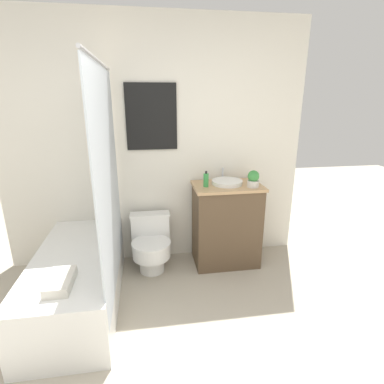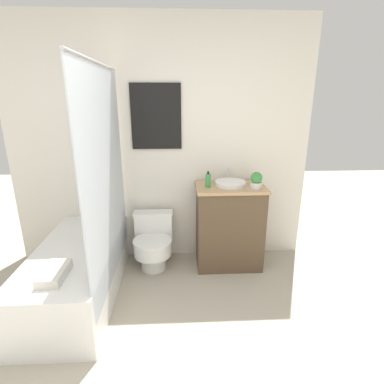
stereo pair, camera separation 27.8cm
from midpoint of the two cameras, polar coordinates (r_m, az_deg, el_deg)
wall_back at (r=3.15m, az=-9.53°, el=8.74°), size 3.12×0.07×2.50m
shower_area at (r=2.85m, az=-23.37°, el=-14.24°), size 0.67×1.47×1.98m
toilet at (r=3.18m, az=-10.32°, el=-9.82°), size 0.42×0.50×0.57m
vanity at (r=3.19m, az=4.02°, el=-6.21°), size 0.70×0.46×0.88m
sink at (r=3.06m, az=4.11°, el=1.85°), size 0.31×0.35×0.13m
soap_bottle at (r=2.95m, az=-0.01°, el=2.27°), size 0.05×0.05×0.16m
potted_plant at (r=2.97m, az=8.99°, el=2.43°), size 0.11×0.11×0.17m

